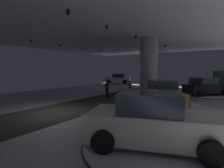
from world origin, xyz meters
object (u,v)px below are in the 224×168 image
(display_car_mid_right, at_px, (162,95))
(visitor_walking_near, at_px, (130,87))
(display_car_near_right, at_px, (153,121))
(display_platform_far_right, at_px, (205,96))
(pickup_truck_deep_right, at_px, (214,82))
(display_platform_near_right, at_px, (153,149))
(display_car_deep_left, at_px, (118,79))
(display_platform_mid_right, at_px, (162,108))
(display_platform_deep_right, at_px, (211,90))
(column_right, at_px, (149,70))
(display_car_far_right, at_px, (206,87))
(visitor_walking_far, at_px, (107,88))
(display_platform_deep_left, at_px, (118,84))

(display_car_mid_right, xyz_separation_m, visitor_walking_near, (-4.92, 4.57, -0.22))
(display_car_near_right, bearing_deg, display_platform_far_right, 90.34)
(display_platform_far_right, bearing_deg, pickup_truck_deep_right, 87.61)
(display_platform_near_right, bearing_deg, display_car_mid_right, 106.25)
(display_platform_near_right, xyz_separation_m, display_car_deep_left, (-14.40, 20.35, 0.83))
(display_platform_mid_right, relative_size, display_platform_deep_right, 1.06)
(display_platform_mid_right, xyz_separation_m, display_platform_deep_right, (1.60, 14.12, -0.04))
(display_car_mid_right, xyz_separation_m, display_car_deep_left, (-12.62, 14.27, -0.09))
(column_right, height_order, display_car_mid_right, column_right)
(display_car_far_right, bearing_deg, visitor_walking_far, -145.48)
(display_car_deep_left, distance_m, visitor_walking_far, 13.16)
(pickup_truck_deep_right, height_order, display_platform_far_right, pickup_truck_deep_right)
(column_right, distance_m, visitor_walking_near, 3.57)
(display_platform_near_right, height_order, visitor_walking_near, visitor_walking_near)
(column_right, height_order, visitor_walking_near, column_right)
(visitor_walking_near, bearing_deg, display_car_near_right, -57.98)
(display_platform_mid_right, bearing_deg, display_car_far_right, 78.90)
(display_car_mid_right, bearing_deg, pickup_truck_deep_right, 82.25)
(display_platform_mid_right, distance_m, display_car_near_right, 6.38)
(display_platform_mid_right, bearing_deg, display_car_mid_right, 124.07)
(pickup_truck_deep_right, bearing_deg, visitor_walking_near, -126.09)
(display_platform_mid_right, relative_size, display_platform_deep_left, 1.24)
(display_platform_mid_right, height_order, visitor_walking_far, visitor_walking_far)
(display_platform_deep_right, bearing_deg, visitor_walking_near, -124.50)
(column_right, bearing_deg, display_car_deep_left, 132.73)
(display_platform_deep_left, xyz_separation_m, visitor_walking_far, (6.17, -11.63, 0.75))
(display_platform_near_right, relative_size, display_car_far_right, 1.08)
(display_platform_near_right, xyz_separation_m, visitor_walking_near, (-6.70, 10.65, 0.70))
(display_platform_mid_right, bearing_deg, display_platform_deep_right, 83.52)
(display_platform_deep_left, height_order, display_platform_far_right, display_platform_deep_left)
(display_car_far_right, bearing_deg, visitor_walking_near, -150.85)
(display_car_near_right, xyz_separation_m, pickup_truck_deep_right, (0.15, 20.01, 0.07))
(pickup_truck_deep_right, bearing_deg, display_platform_mid_right, -97.66)
(display_car_near_right, bearing_deg, visitor_walking_near, 122.02)
(display_platform_deep_right, height_order, visitor_walking_near, visitor_walking_near)
(display_platform_near_right, xyz_separation_m, display_car_near_right, (-0.03, -0.01, 0.94))
(column_right, relative_size, visitor_walking_near, 3.46)
(display_car_mid_right, xyz_separation_m, pickup_truck_deep_right, (1.89, 13.92, 0.09))
(display_platform_deep_left, height_order, display_car_deep_left, display_car_deep_left)
(display_platform_far_right, distance_m, display_car_far_right, 0.87)
(display_platform_mid_right, xyz_separation_m, display_car_deep_left, (-12.64, 14.30, 0.84))
(display_car_deep_left, bearing_deg, display_car_mid_right, -48.51)
(column_right, height_order, display_platform_far_right, column_right)
(column_right, distance_m, display_platform_deep_right, 11.98)
(display_platform_near_right, bearing_deg, display_platform_deep_right, 90.43)
(column_right, relative_size, display_car_near_right, 1.21)
(display_car_deep_left, bearing_deg, column_right, -47.27)
(column_right, distance_m, display_platform_far_right, 7.01)
(pickup_truck_deep_right, xyz_separation_m, display_car_far_right, (-0.26, -5.69, -0.20))
(display_platform_deep_right, xyz_separation_m, pickup_truck_deep_right, (0.27, -0.17, 1.06))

